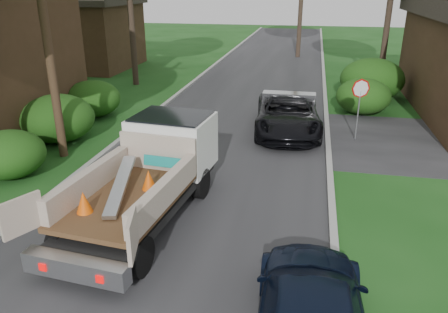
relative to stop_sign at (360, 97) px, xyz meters
name	(u,v)px	position (x,y,z in m)	size (l,w,h in m)	color
ground	(162,246)	(-5.20, -9.00, -1.78)	(120.00, 120.00, 0.00)	#164313
road	(234,124)	(-5.20, 1.00, -1.77)	(8.00, 90.00, 0.02)	#28282B
curb_left	(148,118)	(-9.30, 1.00, -1.72)	(0.20, 90.00, 0.12)	#9E9E99
curb_right	(327,129)	(-1.10, 1.00, -1.72)	(0.20, 90.00, 0.12)	#9E9E99
stop_sign	(360,97)	(0.00, 0.00, 0.00)	(0.71, 0.32, 2.48)	slate
utility_pole	(43,8)	(-10.68, -4.02, 3.40)	(2.42, 1.25, 10.00)	#382619
house_left_far	(82,25)	(-18.70, 13.00, 1.27)	(7.56, 7.56, 6.00)	#3C2918
hedge_left_a	(8,154)	(-11.40, -6.00, -1.01)	(2.34, 2.34, 1.53)	#164510
hedge_left_b	(58,118)	(-11.70, -2.50, -0.84)	(2.86, 2.86, 1.87)	#164510
hedge_left_c	(93,99)	(-12.00, 1.00, -0.93)	(2.60, 2.60, 1.70)	#164510
hedge_right_a	(363,96)	(0.60, 4.00, -0.93)	(2.60, 2.60, 1.70)	#164510
hedge_right_b	(372,79)	(1.30, 7.00, -0.67)	(3.38, 3.38, 2.21)	#164510
flatbed_truck	(156,164)	(-5.96, -7.03, -0.49)	(3.20, 6.47, 2.37)	black
black_pickup	(288,114)	(-2.80, 0.43, -0.99)	(2.61, 5.66, 1.57)	black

